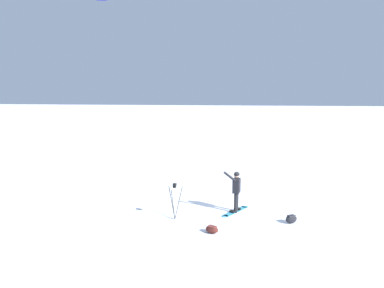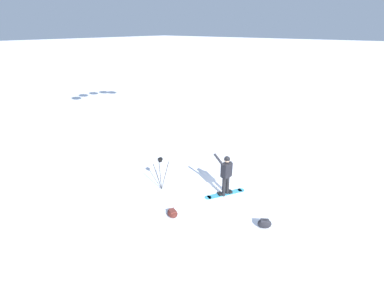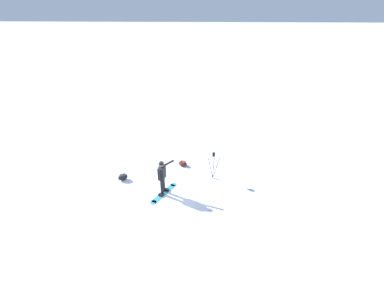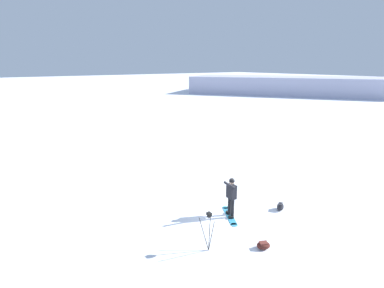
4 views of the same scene
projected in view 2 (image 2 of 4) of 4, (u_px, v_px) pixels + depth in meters
name	position (u px, v px, depth m)	size (l,w,h in m)	color
ground_plane	(227.00, 190.00, 11.54)	(300.00, 300.00, 0.00)	white
snowboarder	(226.00, 172.00, 10.87)	(0.69, 0.47, 1.70)	black
snowboard	(225.00, 193.00, 11.28)	(0.99, 1.56, 0.10)	teal
gear_bag_large	(265.00, 223.00, 9.35)	(0.54, 0.49, 0.31)	black
camera_tripod	(161.00, 167.00, 11.26)	(0.56, 0.58, 1.41)	#262628
gear_bag_small	(172.00, 213.00, 9.93)	(0.57, 0.51, 0.24)	#4C1E19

